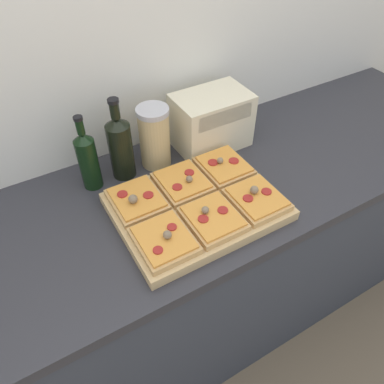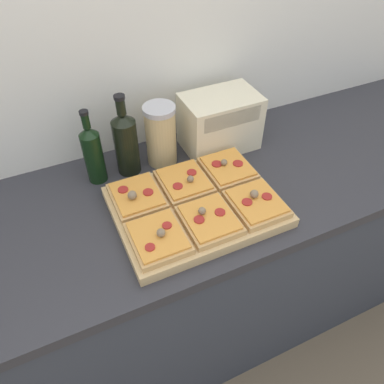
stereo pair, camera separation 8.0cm
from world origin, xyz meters
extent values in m
cube|color=silver|center=(0.00, 0.68, 1.25)|extent=(6.00, 0.06, 2.50)
cube|color=#333842|center=(0.00, 0.32, 0.44)|extent=(2.60, 0.64, 0.88)
cube|color=#2D2D33|center=(0.00, 0.32, 0.90)|extent=(2.63, 0.67, 0.04)
cube|color=tan|center=(0.02, 0.23, 0.93)|extent=(0.50, 0.38, 0.03)
cube|color=tan|center=(-0.14, 0.32, 0.96)|extent=(0.15, 0.17, 0.02)
cube|color=orange|center=(-0.14, 0.32, 0.97)|extent=(0.14, 0.15, 0.01)
cylinder|color=maroon|center=(-0.17, 0.35, 0.98)|extent=(0.03, 0.03, 0.00)
cylinder|color=maroon|center=(-0.11, 0.31, 0.98)|extent=(0.03, 0.03, 0.00)
sphere|color=#7F6B51|center=(-0.16, 0.30, 0.99)|extent=(0.03, 0.03, 0.03)
cube|color=tan|center=(0.02, 0.32, 0.96)|extent=(0.15, 0.17, 0.02)
cube|color=orange|center=(0.02, 0.32, 0.97)|extent=(0.14, 0.15, 0.01)
cylinder|color=maroon|center=(-0.01, 0.29, 0.98)|extent=(0.03, 0.03, 0.00)
cylinder|color=maroon|center=(0.06, 0.33, 0.98)|extent=(0.03, 0.03, 0.00)
sphere|color=#7F6B51|center=(0.03, 0.30, 0.99)|extent=(0.02, 0.02, 0.02)
cube|color=tan|center=(0.18, 0.32, 0.96)|extent=(0.15, 0.17, 0.02)
cube|color=orange|center=(0.18, 0.32, 0.97)|extent=(0.14, 0.15, 0.01)
cylinder|color=maroon|center=(0.15, 0.34, 0.98)|extent=(0.03, 0.03, 0.00)
cylinder|color=maroon|center=(0.21, 0.31, 0.98)|extent=(0.03, 0.03, 0.00)
sphere|color=#7F6B51|center=(0.17, 0.33, 0.99)|extent=(0.02, 0.02, 0.02)
cube|color=tan|center=(-0.14, 0.14, 0.96)|extent=(0.15, 0.17, 0.02)
cube|color=orange|center=(-0.14, 0.14, 0.97)|extent=(0.14, 0.15, 0.01)
cylinder|color=maroon|center=(-0.17, 0.10, 0.98)|extent=(0.03, 0.03, 0.00)
cylinder|color=maroon|center=(-0.10, 0.16, 0.98)|extent=(0.03, 0.03, 0.00)
sphere|color=#7F6B51|center=(-0.13, 0.13, 0.99)|extent=(0.02, 0.02, 0.02)
cube|color=tan|center=(0.02, 0.14, 0.96)|extent=(0.15, 0.17, 0.02)
cube|color=orange|center=(0.02, 0.14, 0.97)|extent=(0.14, 0.15, 0.01)
cylinder|color=maroon|center=(-0.01, 0.14, 0.98)|extent=(0.03, 0.03, 0.00)
cylinder|color=maroon|center=(0.06, 0.14, 0.98)|extent=(0.03, 0.03, 0.00)
sphere|color=#7F6B51|center=(0.01, 0.16, 0.99)|extent=(0.02, 0.02, 0.02)
cube|color=tan|center=(0.18, 0.14, 0.96)|extent=(0.15, 0.17, 0.02)
cube|color=orange|center=(0.18, 0.14, 0.97)|extent=(0.14, 0.15, 0.01)
cylinder|color=maroon|center=(0.15, 0.14, 0.98)|extent=(0.03, 0.03, 0.00)
cylinder|color=maroon|center=(0.22, 0.14, 0.98)|extent=(0.03, 0.03, 0.00)
sphere|color=#7F6B51|center=(0.18, 0.15, 0.99)|extent=(0.03, 0.03, 0.03)
cylinder|color=black|center=(-0.22, 0.51, 1.01)|extent=(0.06, 0.06, 0.18)
cone|color=black|center=(-0.22, 0.51, 1.11)|extent=(0.06, 0.06, 0.03)
cylinder|color=black|center=(-0.22, 0.51, 1.15)|extent=(0.02, 0.02, 0.05)
cylinder|color=black|center=(-0.22, 0.51, 1.18)|extent=(0.03, 0.03, 0.01)
cylinder|color=black|center=(-0.11, 0.51, 1.01)|extent=(0.08, 0.08, 0.20)
cone|color=black|center=(-0.11, 0.51, 1.13)|extent=(0.08, 0.08, 0.03)
cylinder|color=black|center=(-0.11, 0.51, 1.17)|extent=(0.03, 0.03, 0.05)
cylinder|color=black|center=(-0.11, 0.51, 1.20)|extent=(0.04, 0.04, 0.01)
cylinder|color=tan|center=(0.02, 0.51, 1.02)|extent=(0.11, 0.11, 0.20)
cylinder|color=#B2B2B7|center=(0.02, 0.51, 1.13)|extent=(0.11, 0.11, 0.02)
cube|color=beige|center=(0.25, 0.51, 1.02)|extent=(0.27, 0.18, 0.21)
cube|color=black|center=(0.25, 0.42, 1.08)|extent=(0.22, 0.01, 0.06)
cube|color=black|center=(0.39, 0.51, 1.03)|extent=(0.02, 0.02, 0.02)
camera|label=1|loc=(-0.40, -0.47, 1.77)|focal=35.00mm
camera|label=2|loc=(-0.33, -0.50, 1.77)|focal=35.00mm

